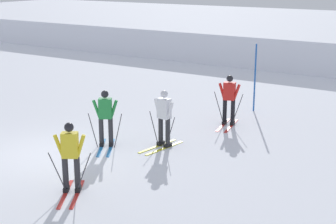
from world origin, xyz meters
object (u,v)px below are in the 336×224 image
at_px(skier_green, 105,117).
at_px(skier_white, 164,117).
at_px(trail_marker_pole, 255,78).
at_px(skier_red, 229,99).
at_px(skier_yellow, 70,155).

bearing_deg(skier_green, skier_white, 32.70).
relative_size(skier_white, skier_green, 1.00).
relative_size(skier_white, trail_marker_pole, 0.68).
bearing_deg(skier_red, trail_marker_pole, 90.23).
bearing_deg(skier_red, skier_white, -101.41).
height_order(skier_white, trail_marker_pole, trail_marker_pole).
relative_size(skier_red, trail_marker_pole, 0.68).
height_order(skier_white, skier_green, same).
bearing_deg(skier_red, skier_green, -117.38).
bearing_deg(trail_marker_pole, skier_green, -108.55).
relative_size(skier_yellow, trail_marker_pole, 0.68).
xyz_separation_m(skier_yellow, skier_white, (0.04, 3.91, 0.00)).
relative_size(skier_red, skier_yellow, 1.00).
bearing_deg(skier_white, skier_green, -147.30).
relative_size(skier_yellow, skier_green, 1.00).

